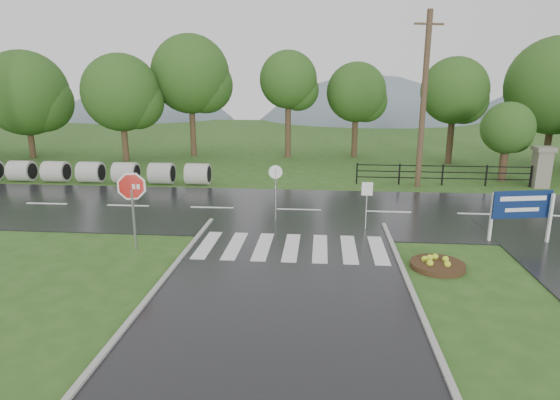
# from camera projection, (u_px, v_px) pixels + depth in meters

# --- Properties ---
(ground) EXTENTS (120.00, 120.00, 0.00)m
(ground) POSITION_uv_depth(u_px,v_px,m) (278.00, 319.00, 11.54)
(ground) COLOR #2C531B
(ground) RESTS_ON ground
(main_road) EXTENTS (90.00, 8.00, 0.04)m
(main_road) POSITION_uv_depth(u_px,v_px,m) (299.00, 211.00, 21.19)
(main_road) COLOR black
(main_road) RESTS_ON ground
(walkway) EXTENTS (2.20, 11.00, 0.04)m
(walkway) POSITION_uv_depth(u_px,v_px,m) (559.00, 268.00, 14.66)
(walkway) COLOR #252528
(walkway) RESTS_ON ground
(crosswalk) EXTENTS (6.50, 2.80, 0.02)m
(crosswalk) POSITION_uv_depth(u_px,v_px,m) (291.00, 247.00, 16.35)
(crosswalk) COLOR silver
(crosswalk) RESTS_ON ground
(pillar_west) EXTENTS (1.00, 1.00, 2.24)m
(pillar_west) POSITION_uv_depth(u_px,v_px,m) (542.00, 166.00, 25.56)
(pillar_west) COLOR gray
(pillar_west) RESTS_ON ground
(fence_west) EXTENTS (9.58, 0.08, 1.20)m
(fence_west) POSITION_uv_depth(u_px,v_px,m) (443.00, 173.00, 26.13)
(fence_west) COLOR black
(fence_west) RESTS_ON ground
(hills) EXTENTS (102.00, 48.00, 48.00)m
(hills) POSITION_uv_depth(u_px,v_px,m) (336.00, 212.00, 77.81)
(hills) COLOR slate
(hills) RESTS_ON ground
(treeline) EXTENTS (83.20, 5.20, 10.00)m
(treeline) POSITION_uv_depth(u_px,v_px,m) (322.00, 160.00, 34.61)
(treeline) COLOR #224916
(treeline) RESTS_ON ground
(culvert_pipes) EXTENTS (13.90, 1.20, 1.20)m
(culvert_pipes) POSITION_uv_depth(u_px,v_px,m) (91.00, 172.00, 26.93)
(culvert_pipes) COLOR #9E9B93
(culvert_pipes) RESTS_ON ground
(stop_sign) EXTENTS (1.23, 0.42, 2.90)m
(stop_sign) POSITION_uv_depth(u_px,v_px,m) (132.00, 194.00, 15.80)
(stop_sign) COLOR #939399
(stop_sign) RESTS_ON ground
(estate_billboard) EXTENTS (2.18, 0.50, 1.93)m
(estate_billboard) POSITION_uv_depth(u_px,v_px,m) (522.00, 207.00, 16.69)
(estate_billboard) COLOR silver
(estate_billboard) RESTS_ON ground
(flower_bed) EXTENTS (1.69, 1.69, 0.34)m
(flower_bed) POSITION_uv_depth(u_px,v_px,m) (438.00, 264.00, 14.67)
(flower_bed) COLOR #332111
(flower_bed) RESTS_ON ground
(reg_sign_small) EXTENTS (0.43, 0.05, 1.92)m
(reg_sign_small) POSITION_uv_depth(u_px,v_px,m) (367.00, 196.00, 18.11)
(reg_sign_small) COLOR #939399
(reg_sign_small) RESTS_ON ground
(reg_sign_round) EXTENTS (0.56, 0.09, 2.40)m
(reg_sign_round) POSITION_uv_depth(u_px,v_px,m) (276.00, 187.00, 19.11)
(reg_sign_round) COLOR #939399
(reg_sign_round) RESTS_ON ground
(utility_pole_east) EXTENTS (1.61, 0.56, 9.24)m
(utility_pole_east) POSITION_uv_depth(u_px,v_px,m) (424.00, 100.00, 24.79)
(utility_pole_east) COLOR #473523
(utility_pole_east) RESTS_ON ground
(entrance_tree_left) EXTENTS (2.96, 2.96, 4.58)m
(entrance_tree_left) POSITION_uv_depth(u_px,v_px,m) (508.00, 128.00, 26.67)
(entrance_tree_left) COLOR #3D2B1C
(entrance_tree_left) RESTS_ON ground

